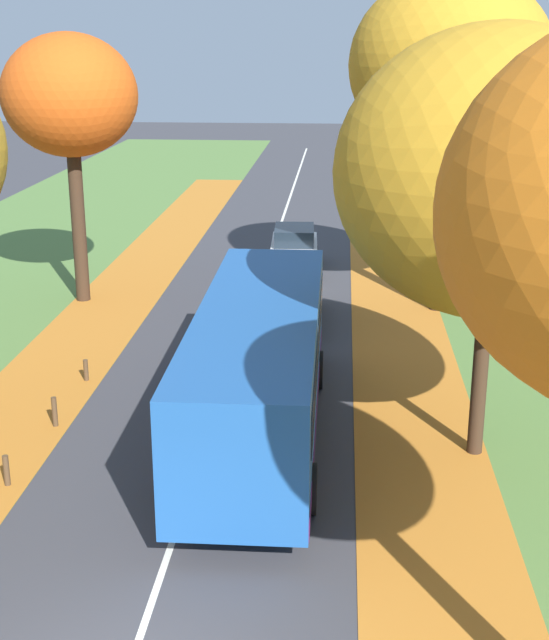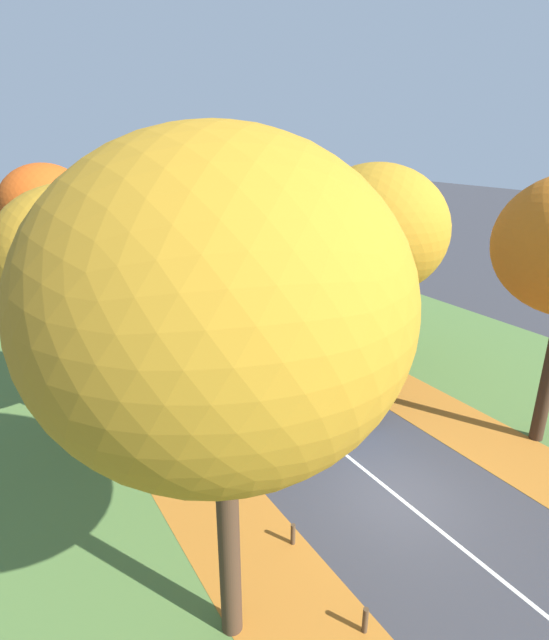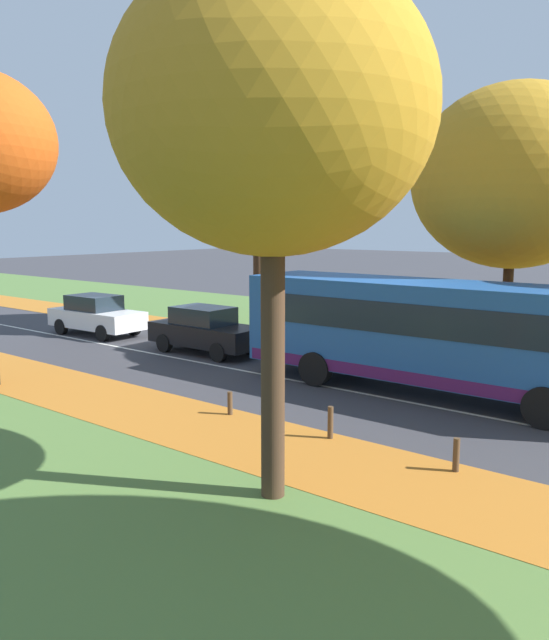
# 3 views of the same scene
# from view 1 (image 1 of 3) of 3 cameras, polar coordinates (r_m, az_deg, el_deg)

# --- Properties ---
(leaf_litter_left) EXTENTS (2.80, 60.00, 0.00)m
(leaf_litter_left) POSITION_cam_1_polar(r_m,az_deg,el_deg) (25.98, -12.46, -1.52)
(leaf_litter_left) COLOR #B26B23
(leaf_litter_left) RESTS_ON grass_verge_left
(grass_verge_right) EXTENTS (12.00, 90.00, 0.01)m
(grass_verge_right) POSITION_cam_1_polar(r_m,az_deg,el_deg) (31.28, 15.99, 1.50)
(grass_verge_right) COLOR #517538
(grass_verge_right) RESTS_ON ground
(leaf_litter_right) EXTENTS (2.80, 60.00, 0.00)m
(leaf_litter_right) POSITION_cam_1_polar(r_m,az_deg,el_deg) (24.97, 8.22, -2.07)
(leaf_litter_right) COLOR #B26B23
(leaf_litter_right) RESTS_ON grass_verge_right
(road_centre_line) EXTENTS (0.12, 80.00, 0.01)m
(road_centre_line) POSITION_cam_1_polar(r_m,az_deg,el_deg) (30.75, -1.05, 1.93)
(road_centre_line) COLOR silver
(road_centre_line) RESTS_ON ground
(tree_left_mid) EXTENTS (4.22, 4.22, 8.52)m
(tree_left_mid) POSITION_cam_1_polar(r_m,az_deg,el_deg) (29.14, -12.97, 13.72)
(tree_left_mid) COLOR #382619
(tree_left_mid) RESTS_ON ground
(tree_right_near) EXTENTS (6.23, 6.23, 8.70)m
(tree_right_near) POSITION_cam_1_polar(r_m,az_deg,el_deg) (17.78, 13.94, 9.09)
(tree_right_near) COLOR #382619
(tree_right_near) RESTS_ON ground
(tree_right_mid) EXTENTS (6.04, 6.04, 10.27)m
(tree_right_mid) POSITION_cam_1_polar(r_m,az_deg,el_deg) (27.85, 11.20, 15.65)
(tree_right_mid) COLOR #382619
(tree_right_mid) RESTS_ON ground
(bollard_fourth) EXTENTS (0.12, 0.12, 0.64)m
(bollard_fourth) POSITION_cam_1_polar(r_m,az_deg,el_deg) (18.37, -16.78, -9.22)
(bollard_fourth) COLOR #4C3823
(bollard_fourth) RESTS_ON ground
(bollard_fifth) EXTENTS (0.12, 0.12, 0.70)m
(bollard_fifth) POSITION_cam_1_polar(r_m,az_deg,el_deg) (20.68, -13.89, -5.73)
(bollard_fifth) COLOR #4C3823
(bollard_fifth) RESTS_ON ground
(bollard_sixth) EXTENTS (0.12, 0.12, 0.56)m
(bollard_sixth) POSITION_cam_1_polar(r_m,az_deg,el_deg) (23.18, -11.98, -3.17)
(bollard_sixth) COLOR #4C3823
(bollard_sixth) RESTS_ON ground
(bus) EXTENTS (2.72, 10.42, 2.98)m
(bus) POSITION_cam_1_polar(r_m,az_deg,el_deg) (19.11, -1.00, -2.80)
(bus) COLOR #1E5199
(bus) RESTS_ON ground
(car_black_lead) EXTENTS (1.79, 4.20, 1.62)m
(car_black_lead) POSITION_cam_1_polar(r_m,az_deg,el_deg) (27.34, 0.88, 1.65)
(car_black_lead) COLOR black
(car_black_lead) RESTS_ON ground
(car_white_following) EXTENTS (1.92, 4.27, 1.62)m
(car_white_following) POSITION_cam_1_polar(r_m,az_deg,el_deg) (33.18, 1.27, 4.56)
(car_white_following) COLOR silver
(car_white_following) RESTS_ON ground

